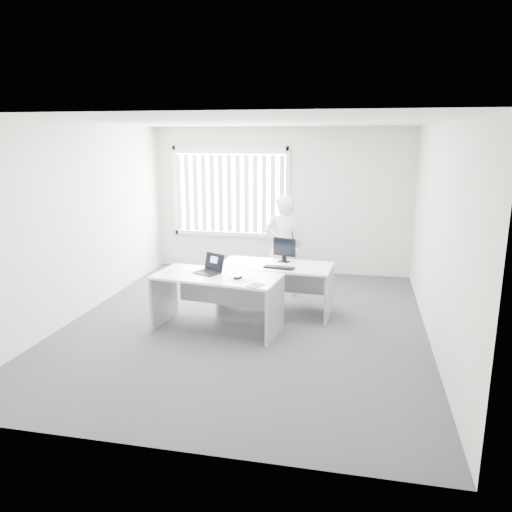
% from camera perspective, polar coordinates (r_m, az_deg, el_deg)
% --- Properties ---
extents(ground, '(6.00, 6.00, 0.00)m').
position_cam_1_polar(ground, '(7.20, -1.18, -7.80)').
color(ground, '#4E4E55').
rests_on(ground, ground).
extents(wall_back, '(5.00, 0.02, 2.80)m').
position_cam_1_polar(wall_back, '(9.73, 2.82, 6.33)').
color(wall_back, silver).
rests_on(wall_back, ground).
extents(wall_front, '(5.00, 0.02, 2.80)m').
position_cam_1_polar(wall_front, '(4.04, -11.03, -4.33)').
color(wall_front, silver).
rests_on(wall_front, ground).
extents(wall_left, '(0.02, 6.00, 2.80)m').
position_cam_1_polar(wall_left, '(7.77, -19.53, 3.73)').
color(wall_left, silver).
rests_on(wall_left, ground).
extents(wall_right, '(0.02, 6.00, 2.80)m').
position_cam_1_polar(wall_right, '(6.71, 20.04, 2.24)').
color(wall_right, silver).
rests_on(wall_right, ground).
extents(ceiling, '(5.00, 6.00, 0.02)m').
position_cam_1_polar(ceiling, '(6.71, -1.30, 15.07)').
color(ceiling, silver).
rests_on(ceiling, wall_back).
extents(window, '(2.32, 0.06, 1.76)m').
position_cam_1_polar(window, '(9.88, -2.98, 7.31)').
color(window, silver).
rests_on(window, wall_back).
extents(blinds, '(2.20, 0.10, 1.50)m').
position_cam_1_polar(blinds, '(9.83, -3.07, 7.10)').
color(blinds, white).
rests_on(blinds, wall_back).
extents(desk_near, '(1.80, 1.01, 0.78)m').
position_cam_1_polar(desk_near, '(6.87, -4.47, -3.94)').
color(desk_near, white).
rests_on(desk_near, ground).
extents(desk_far, '(1.70, 0.87, 0.76)m').
position_cam_1_polar(desk_far, '(7.50, 2.22, -2.54)').
color(desk_far, white).
rests_on(desk_far, ground).
extents(office_chair, '(0.75, 0.75, 1.00)m').
position_cam_1_polar(office_chair, '(9.20, 2.81, -1.01)').
color(office_chair, black).
rests_on(office_chair, ground).
extents(person, '(0.71, 0.57, 1.70)m').
position_cam_1_polar(person, '(8.27, 3.13, 1.18)').
color(person, silver).
rests_on(person, ground).
extents(laptop, '(0.43, 0.42, 0.26)m').
position_cam_1_polar(laptop, '(6.87, -5.62, -0.95)').
color(laptop, black).
rests_on(laptop, desk_near).
extents(paper_sheet, '(0.35, 0.30, 0.00)m').
position_cam_1_polar(paper_sheet, '(6.56, -1.78, -2.77)').
color(paper_sheet, white).
rests_on(paper_sheet, desk_near).
extents(mouse, '(0.10, 0.13, 0.05)m').
position_cam_1_polar(mouse, '(6.61, -2.09, -2.43)').
color(mouse, '#B6B6B9').
rests_on(mouse, paper_sheet).
extents(booklet, '(0.21, 0.25, 0.01)m').
position_cam_1_polar(booklet, '(6.32, -0.07, -3.35)').
color(booklet, silver).
rests_on(booklet, desk_near).
extents(keyboard, '(0.47, 0.23, 0.02)m').
position_cam_1_polar(keyboard, '(7.23, 2.66, -1.33)').
color(keyboard, black).
rests_on(keyboard, desk_far).
extents(monitor, '(0.39, 0.22, 0.37)m').
position_cam_1_polar(monitor, '(7.56, 3.27, 0.69)').
color(monitor, black).
rests_on(monitor, desk_far).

